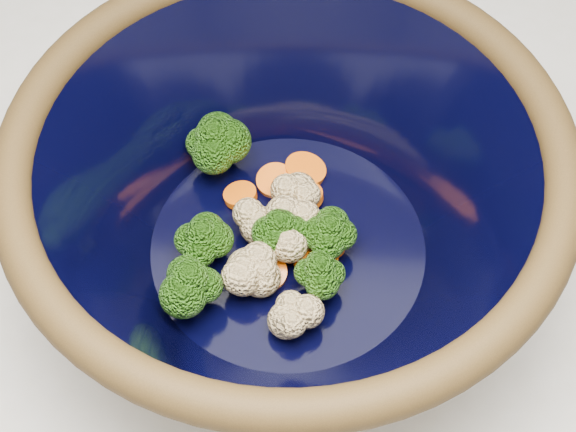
# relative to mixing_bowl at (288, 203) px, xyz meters

# --- Properties ---
(mixing_bowl) EXTENTS (0.38, 0.38, 0.16)m
(mixing_bowl) POSITION_rel_mixing_bowl_xyz_m (0.00, 0.00, 0.00)
(mixing_bowl) COLOR black
(mixing_bowl) RESTS_ON counter
(vegetable_pile) EXTENTS (0.13, 0.17, 0.06)m
(vegetable_pile) POSITION_rel_mixing_bowl_xyz_m (-0.02, -0.00, -0.03)
(vegetable_pile) COLOR #608442
(vegetable_pile) RESTS_ON mixing_bowl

